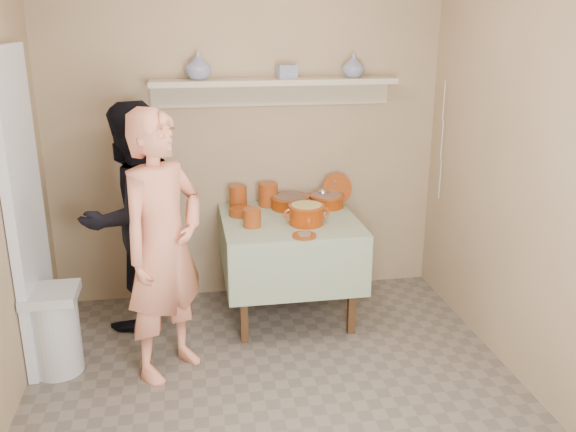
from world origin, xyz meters
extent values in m
plane|color=#6B6054|center=(0.00, 0.00, 0.00)|extent=(3.50, 3.50, 0.00)
cube|color=silver|center=(-1.46, 0.95, 1.00)|extent=(0.06, 0.70, 2.00)
cylinder|color=maroon|center=(-0.09, 1.57, 0.85)|extent=(0.13, 0.13, 0.18)
cylinder|color=maroon|center=(0.14, 1.60, 0.85)|extent=(0.15, 0.15, 0.18)
cylinder|color=maroon|center=(-0.04, 1.13, 0.82)|extent=(0.13, 0.13, 0.13)
cylinder|color=maroon|center=(-0.08, 1.40, 0.79)|extent=(0.18, 0.18, 0.05)
cylinder|color=maroon|center=(0.68, 1.58, 0.88)|extent=(0.26, 0.14, 0.24)
imported|color=navy|center=(0.79, 1.62, 1.81)|extent=(0.18, 0.18, 0.17)
imported|color=navy|center=(-0.35, 1.63, 1.82)|extent=(0.21, 0.21, 0.19)
cube|color=navy|center=(0.29, 1.61, 1.77)|extent=(0.15, 0.12, 0.10)
imported|color=#EE8B67|center=(-0.63, 0.64, 0.83)|extent=(0.71, 0.71, 1.67)
imported|color=black|center=(-0.86, 1.33, 0.81)|extent=(1.00, 0.98, 1.62)
cube|color=tan|center=(0.00, 1.76, 1.30)|extent=(3.00, 0.02, 2.60)
cube|color=tan|center=(0.00, -1.76, 1.30)|extent=(3.00, 0.02, 2.60)
cube|color=tan|center=(1.51, 0.00, 1.30)|extent=(0.02, 3.50, 2.60)
cube|color=#4C2D16|center=(-0.13, 0.90, 0.35)|extent=(0.05, 0.05, 0.71)
cube|color=#4C2D16|center=(0.63, 0.90, 0.35)|extent=(0.05, 0.05, 0.71)
cube|color=#4C2D16|center=(-0.13, 1.66, 0.35)|extent=(0.05, 0.05, 0.71)
cube|color=#4C2D16|center=(0.63, 1.66, 0.35)|extent=(0.05, 0.05, 0.71)
cube|color=#4C2D16|center=(0.25, 1.28, 0.73)|extent=(0.90, 0.90, 0.04)
cube|color=#2F591E|center=(0.25, 1.28, 0.76)|extent=(0.96, 0.96, 0.01)
cube|color=#2F591E|center=(0.25, 0.80, 0.54)|extent=(0.96, 0.01, 0.44)
cube|color=#2F591E|center=(0.25, 1.76, 0.54)|extent=(0.96, 0.01, 0.44)
cube|color=#2F591E|center=(-0.23, 1.28, 0.54)|extent=(0.01, 0.96, 0.44)
cube|color=#2F591E|center=(0.73, 1.28, 0.54)|extent=(0.01, 0.96, 0.44)
cylinder|color=#742103|center=(0.29, 1.51, 0.81)|extent=(0.28, 0.28, 0.09)
cylinder|color=maroon|center=(0.29, 1.51, 0.85)|extent=(0.30, 0.30, 0.01)
cylinder|color=brown|center=(0.29, 1.51, 0.83)|extent=(0.25, 0.25, 0.05)
cylinder|color=#742103|center=(0.58, 1.50, 0.81)|extent=(0.26, 0.26, 0.09)
cylinder|color=maroon|center=(0.58, 1.50, 0.85)|extent=(0.28, 0.28, 0.01)
cylinder|color=#8C6B54|center=(0.58, 1.50, 0.83)|extent=(0.23, 0.23, 0.05)
cylinder|color=silver|center=(0.59, 1.41, 0.94)|extent=(0.01, 0.22, 0.16)
sphere|color=silver|center=(0.55, 1.53, 0.87)|extent=(0.07, 0.07, 0.07)
cylinder|color=#742103|center=(0.34, 1.12, 0.83)|extent=(0.24, 0.24, 0.14)
cylinder|color=maroon|center=(0.34, 1.12, 0.90)|extent=(0.25, 0.25, 0.01)
cylinder|color=tan|center=(0.34, 1.12, 0.88)|extent=(0.21, 0.21, 0.05)
torus|color=maroon|center=(0.22, 1.12, 0.84)|extent=(0.09, 0.02, 0.09)
torus|color=maroon|center=(0.46, 1.12, 0.84)|extent=(0.09, 0.02, 0.09)
cylinder|color=maroon|center=(0.28, 0.86, 0.77)|extent=(0.16, 0.16, 0.02)
cylinder|color=#8C6B54|center=(0.28, 0.86, 0.78)|extent=(0.09, 0.09, 0.01)
cube|color=#BFB08E|center=(0.20, 1.62, 1.70)|extent=(1.80, 0.25, 0.04)
cube|color=#BFB08E|center=(0.20, 1.74, 1.60)|extent=(1.80, 0.02, 0.18)
cylinder|color=silver|center=(-1.33, 0.74, 0.25)|extent=(0.30, 0.30, 0.50)
cube|color=silver|center=(-1.33, 0.74, 0.53)|extent=(0.32, 0.32, 0.06)
cylinder|color=silver|center=(1.47, 1.50, 1.55)|extent=(0.01, 0.01, 0.30)
cylinder|color=silver|center=(1.47, 1.48, 1.25)|extent=(0.01, 0.01, 0.30)
cylinder|color=silver|center=(1.47, 1.46, 0.95)|extent=(0.01, 0.01, 0.30)
camera|label=1|loc=(-0.47, -2.85, 2.14)|focal=38.00mm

